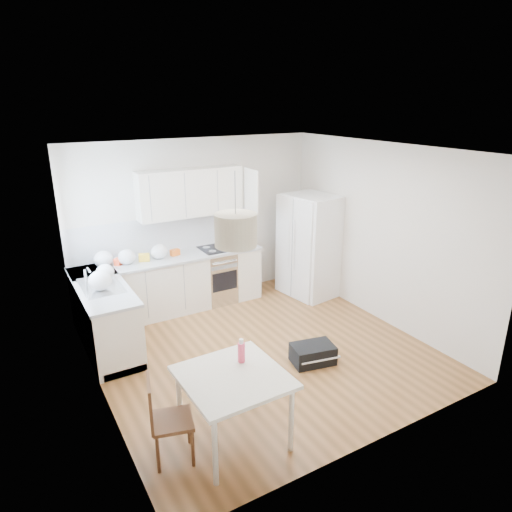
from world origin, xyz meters
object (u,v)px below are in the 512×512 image
(dining_table, at_px, (233,383))
(gym_bag, at_px, (313,354))
(refrigerator, at_px, (311,246))
(dining_chair, at_px, (172,419))

(dining_table, bearing_deg, gym_bag, 25.02)
(refrigerator, height_order, gym_bag, refrigerator)
(dining_chair, distance_m, gym_bag, 2.29)
(refrigerator, distance_m, dining_chair, 4.32)
(dining_chair, xyz_separation_m, gym_bag, (2.16, 0.68, -0.32))
(refrigerator, relative_size, dining_table, 1.79)
(dining_table, height_order, gym_bag, dining_table)
(dining_chair, bearing_deg, dining_table, 7.17)
(dining_chair, relative_size, gym_bag, 1.64)
(refrigerator, distance_m, dining_table, 3.89)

